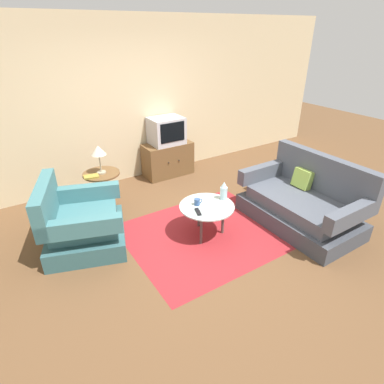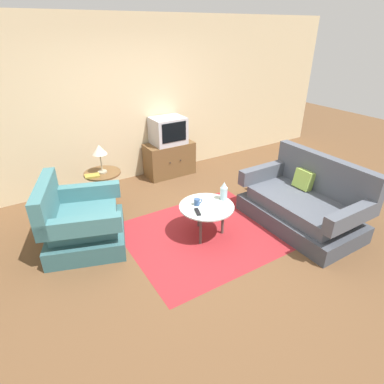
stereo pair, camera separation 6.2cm
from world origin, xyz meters
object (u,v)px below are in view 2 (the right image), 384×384
table_lamp (99,151)px  book (92,176)px  mug (197,202)px  tv_remote_dark (198,212)px  armchair (81,224)px  coffee_table (207,209)px  couch (304,204)px  television (168,131)px  tv_stand (169,159)px  side_table (104,182)px  vase (224,191)px

table_lamp → book: bearing=-157.3°
mug → tv_remote_dark: mug is taller
armchair → table_lamp: size_ratio=2.93×
coffee_table → mug: size_ratio=5.89×
couch → table_lamp: (-2.20, 1.89, 0.62)m
television → armchair: bearing=-145.8°
couch → tv_stand: 2.60m
side_table → vase: (1.20, -1.38, 0.13)m
side_table → tv_remote_dark: 1.65m
coffee_table → tv_remote_dark: (-0.19, -0.08, 0.05)m
couch → tv_remote_dark: couch is taller
side_table → mug: bearing=-58.4°
table_lamp → mug: table_lamp is taller
side_table → book: bearing=-156.2°
television → table_lamp: size_ratio=1.39×
vase → side_table: bearing=130.9°
mug → armchair: bearing=157.0°
couch → television: 2.67m
armchair → tv_stand: (1.97, 1.32, 0.01)m
table_lamp → mug: size_ratio=3.47×
side_table → mug: 1.56m
table_lamp → television: bearing=22.8°
tv_stand → vase: 1.99m
couch → tv_remote_dark: (-1.49, 0.41, 0.15)m
vase → mug: (-0.38, 0.06, -0.08)m
television → mug: bearing=-107.6°
couch → book: size_ratio=7.18×
armchair → table_lamp: table_lamp is taller
television → tv_stand: bearing=-90.0°
mug → coffee_table: bearing=-43.5°
side_table → mug: side_table is taller
vase → mug: bearing=171.6°
tv_stand → mug: tv_stand is taller
couch → tv_remote_dark: 1.55m
tv_remote_dark → book: size_ratio=0.77×
table_lamp → vase: (1.19, -1.38, -0.36)m
tv_stand → book: 1.74m
tv_remote_dark → couch: bearing=92.9°
tv_stand → vase: (-0.22, -1.96, 0.26)m
mug → book: size_ratio=0.54×
tv_remote_dark → side_table: bearing=-136.2°
armchair → mug: 1.50m
tv_remote_dark → armchair: bearing=-102.3°
couch → television: bearing=17.7°
tv_remote_dark → book: bearing=-130.0°
table_lamp → book: table_lamp is taller
tv_stand → book: size_ratio=3.96×
vase → book: size_ratio=1.12×
armchair → coffee_table: bearing=84.1°
television → vase: bearing=-96.5°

